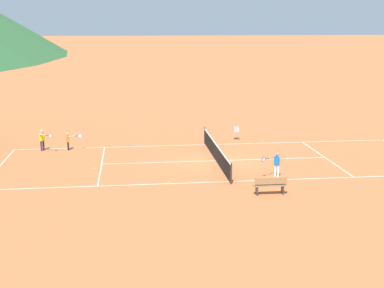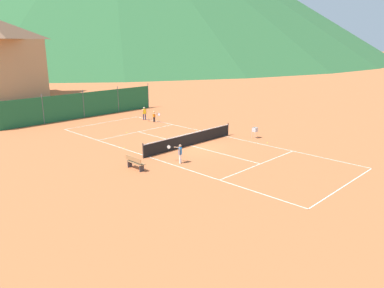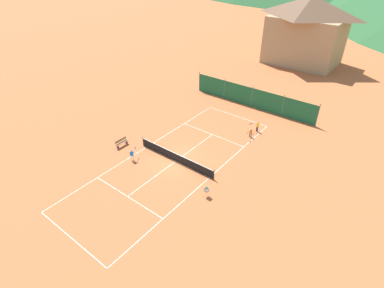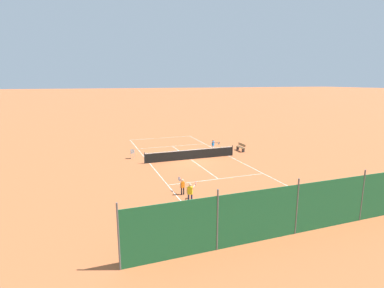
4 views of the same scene
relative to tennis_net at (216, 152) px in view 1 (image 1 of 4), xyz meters
name	(u,v)px [view 1 (image 1 of 4)]	position (x,y,z in m)	size (l,w,h in m)	color
ground_plane	(216,161)	(0.00, 0.00, -0.50)	(600.00, 600.00, 0.00)	#B25B33
court_line_markings	(216,161)	(0.00, 0.00, -0.50)	(8.25, 23.85, 0.01)	white
tennis_net	(216,152)	(0.00, 0.00, 0.00)	(9.18, 0.08, 1.06)	#2D2D2D
player_far_service	(42,138)	(3.64, 10.09, 0.26)	(0.89, 0.88, 1.31)	#23284C
player_near_baseline	(69,140)	(3.66, 8.53, 0.14)	(0.37, 0.97, 1.10)	black
player_near_service	(276,163)	(-3.53, -2.50, 0.24)	(0.57, 1.04, 1.26)	white
tennis_ball_by_net_left	(262,141)	(4.69, -3.85, -0.47)	(0.07, 0.07, 0.07)	#CCE033
tennis_ball_alley_left	(169,182)	(-3.98, 2.96, -0.47)	(0.07, 0.07, 0.07)	#CCE033
tennis_ball_near_corner	(94,168)	(-0.98, 6.74, -0.47)	(0.07, 0.07, 0.07)	#CCE033
ball_hopper	(236,130)	(5.29, -2.21, 0.16)	(0.36, 0.36, 0.89)	#B7B7BC
courtside_bench	(270,185)	(-6.34, -1.45, -0.05)	(0.36, 1.50, 0.84)	olive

